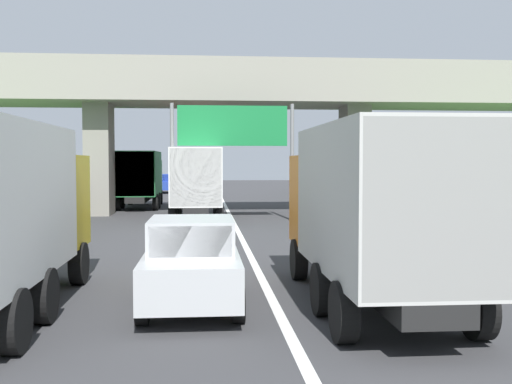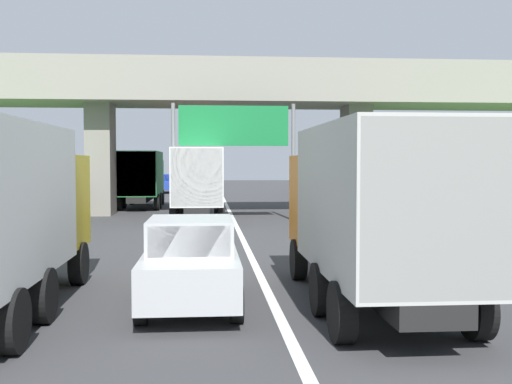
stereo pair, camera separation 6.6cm
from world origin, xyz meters
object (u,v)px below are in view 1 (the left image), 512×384
Objects in this scene: overhead_highway_sign at (233,134)px; car_blue at (163,184)px; truck_green at (141,176)px; car_silver at (192,263)px; truck_red at (197,180)px; truck_orange at (372,207)px.

overhead_highway_sign is 1.43× the size of car_blue.
overhead_highway_sign is 10.51m from truck_green.
car_silver is at bearing -82.07° from truck_green.
overhead_highway_sign is 2.84m from truck_red.
truck_green is 18.37m from car_blue.
overhead_highway_sign is 0.81× the size of truck_orange.
car_silver is at bearing -95.31° from overhead_highway_sign.
truck_orange is (7.07, -26.32, 0.00)m from truck_green.
truck_green is at bearing 120.61° from overhead_highway_sign.
truck_green is 1.00× the size of truck_orange.
truck_red is 1.78× the size of car_silver.
truck_red is at bearing 162.31° from overhead_highway_sign.
truck_orange reaches higher than car_silver.
car_blue is at bearing 94.47° from car_silver.
car_blue is at bearing 97.19° from truck_red.
car_blue is (0.16, 18.33, -1.08)m from truck_green.
truck_orange is 1.78× the size of car_blue.
car_blue is at bearing 98.80° from truck_orange.
truck_red is (-1.71, 0.55, -2.20)m from overhead_highway_sign.
truck_green is at bearing 112.98° from truck_red.
overhead_highway_sign reaches higher than car_blue.
truck_red is at bearing -82.81° from car_blue.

